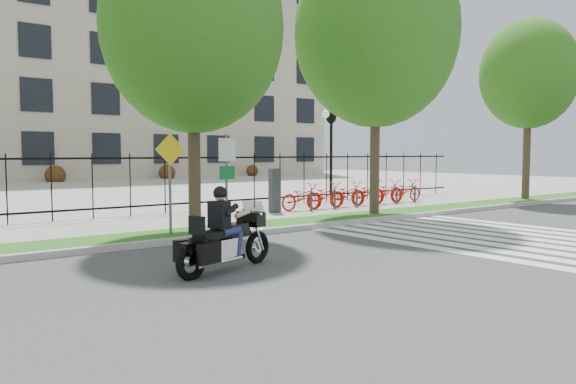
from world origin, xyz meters
TOP-DOWN VIEW (x-y plane):
  - ground at (0.00, 0.00)m, footprint 120.00×120.00m
  - curb at (0.00, 4.10)m, footprint 60.00×0.20m
  - grass_verge at (0.00, 4.95)m, footprint 60.00×1.50m
  - sidewalk at (0.00, 7.45)m, footprint 60.00×3.50m
  - plaza at (0.00, 25.00)m, footprint 80.00×34.00m
  - crosswalk_stripes at (4.83, 0.00)m, footprint 5.70×8.00m
  - iron_fence at (0.00, 9.20)m, footprint 30.00×0.06m
  - lamp_post_right at (10.00, 12.00)m, footprint 1.06×0.70m
  - street_tree_1 at (-1.20, 4.95)m, footprint 4.66×4.66m
  - street_tree_2 at (5.53, 4.95)m, footprint 5.39×5.39m
  - street_tree_3 at (15.09, 4.95)m, footprint 4.14×4.14m
  - bike_share_station at (6.93, 7.20)m, footprint 7.77×0.85m
  - sign_pole_regulatory at (-0.45, 4.58)m, footprint 0.50×0.09m
  - sign_pole_warning at (-2.07, 4.58)m, footprint 0.78×0.09m
  - motorcycle_rider at (-2.86, 0.75)m, footprint 2.39×1.09m

SIDE VIEW (x-z plane):
  - ground at x=0.00m, z-range 0.00..0.00m
  - crosswalk_stripes at x=4.83m, z-range 0.00..0.01m
  - plaza at x=0.00m, z-range 0.00..0.10m
  - curb at x=0.00m, z-range 0.00..0.15m
  - grass_verge at x=0.00m, z-range 0.00..0.15m
  - sidewalk at x=0.00m, z-range 0.00..0.15m
  - bike_share_station at x=6.93m, z-range -0.12..1.38m
  - motorcycle_rider at x=-2.86m, z-range -0.32..1.57m
  - iron_fence at x=0.00m, z-range 0.15..2.15m
  - sign_pole_regulatory at x=-0.45m, z-range 0.49..2.99m
  - sign_pole_warning at x=-2.07m, z-range 0.50..2.99m
  - lamp_post_right at x=10.00m, z-range 1.08..5.33m
  - street_tree_1 at x=-1.20m, z-range 1.40..9.27m
  - street_tree_3 at x=15.09m, z-range 1.66..9.48m
  - street_tree_2 at x=5.53m, z-range 1.57..10.61m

